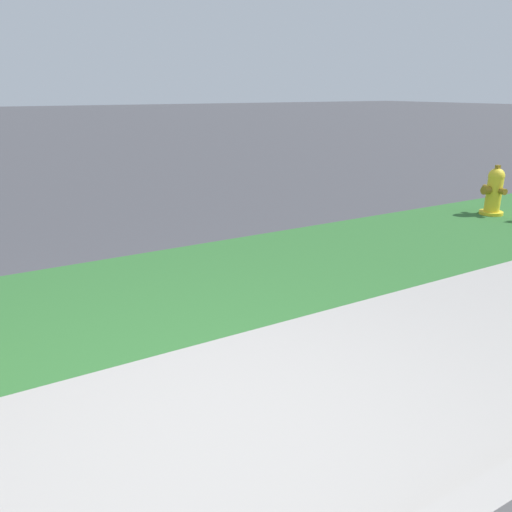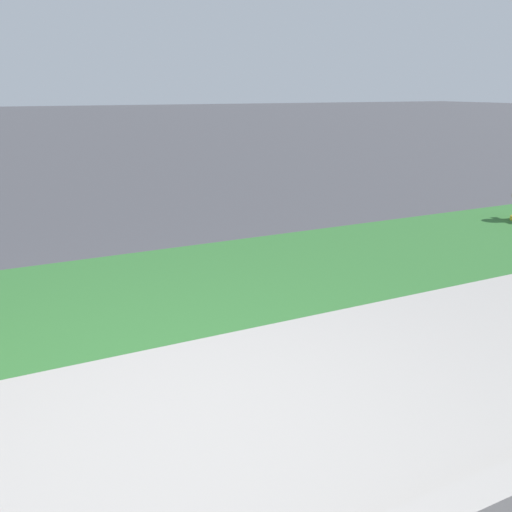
{
  "view_description": "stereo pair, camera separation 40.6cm",
  "coord_description": "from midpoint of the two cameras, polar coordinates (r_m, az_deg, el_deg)",
  "views": [
    {
      "loc": [
        -0.85,
        -2.03,
        1.77
      ],
      "look_at": [
        1.21,
        1.5,
        0.4
      ],
      "focal_mm": 35.0,
      "sensor_mm": 36.0,
      "label": 1
    },
    {
      "loc": [
        -0.49,
        -2.22,
        1.77
      ],
      "look_at": [
        1.21,
        1.5,
        0.4
      ],
      "focal_mm": 35.0,
      "sensor_mm": 36.0,
      "label": 2
    }
  ],
  "objects": [
    {
      "name": "fire_hydrant_by_grass_verge",
      "position": [
        8.07,
        24.27,
        6.75
      ],
      "size": [
        0.38,
        0.41,
        0.73
      ],
      "rotation": [
        0.0,
        0.0,
        1.41
      ],
      "color": "yellow",
      "rests_on": "ground"
    },
    {
      "name": "grass_verge",
      "position": [
        4.64,
        -19.71,
        -5.01
      ],
      "size": [
        18.0,
        2.29,
        0.01
      ],
      "primitive_type": "cube",
      "color": "#2D662D",
      "rests_on": "ground"
    },
    {
      "name": "sidewalk_pavement",
      "position": [
        2.84,
        -10.62,
        -20.27
      ],
      "size": [
        18.0,
        1.94,
        0.01
      ],
      "primitive_type": "cube",
      "color": "#9E9993",
      "rests_on": "ground"
    },
    {
      "name": "ground_plane",
      "position": [
        2.85,
        -10.61,
        -20.35
      ],
      "size": [
        120.0,
        120.0,
        0.0
      ],
      "primitive_type": "plane",
      "color": "#424247"
    }
  ]
}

